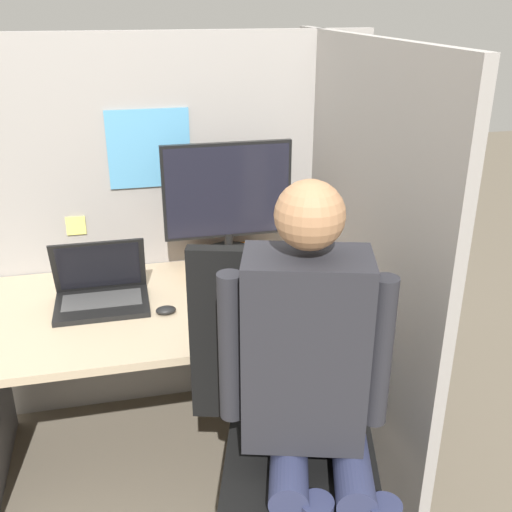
{
  "coord_description": "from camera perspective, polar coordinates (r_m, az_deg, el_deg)",
  "views": [
    {
      "loc": [
        -0.1,
        -1.67,
        1.78
      ],
      "look_at": [
        0.33,
        0.19,
        0.96
      ],
      "focal_mm": 42.0,
      "sensor_mm": 36.0,
      "label": 1
    }
  ],
  "objects": [
    {
      "name": "office_chair",
      "position": [
        1.94,
        2.48,
        -15.57
      ],
      "size": [
        0.57,
        0.62,
        1.1
      ],
      "color": "black",
      "rests_on": "ground"
    },
    {
      "name": "cubicle_panel_back",
      "position": [
        2.65,
        -9.95,
        2.1
      ],
      "size": [
        1.93,
        0.05,
        1.67
      ],
      "color": "gray",
      "rests_on": "ground"
    },
    {
      "name": "person",
      "position": [
        1.69,
        5.44,
        -12.23
      ],
      "size": [
        0.46,
        0.45,
        1.37
      ],
      "color": "#282D4C",
      "rests_on": "ground"
    },
    {
      "name": "paper_box",
      "position": [
        2.54,
        -2.58,
        -0.57
      ],
      "size": [
        0.29,
        0.21,
        0.09
      ],
      "color": "orange",
      "rests_on": "desk"
    },
    {
      "name": "stapler",
      "position": [
        2.48,
        5.22,
        -1.7
      ],
      "size": [
        0.04,
        0.15,
        0.06
      ],
      "color": "black",
      "rests_on": "desk"
    },
    {
      "name": "desk",
      "position": [
        2.41,
        -8.79,
        -8.16
      ],
      "size": [
        1.43,
        0.78,
        0.71
      ],
      "color": "tan",
      "rests_on": "ground"
    },
    {
      "name": "monitor",
      "position": [
        2.44,
        -2.72,
        5.71
      ],
      "size": [
        0.53,
        0.2,
        0.47
      ],
      "color": "black",
      "rests_on": "paper_box"
    },
    {
      "name": "coffee_mug",
      "position": [
        2.65,
        4.17,
        0.45
      ],
      "size": [
        0.09,
        0.09,
        0.09
      ],
      "color": "white",
      "rests_on": "desk"
    },
    {
      "name": "cubicle_panel_right",
      "position": [
        2.35,
        9.13,
        -0.74
      ],
      "size": [
        0.04,
        1.44,
        1.67
      ],
      "color": "gray",
      "rests_on": "ground"
    },
    {
      "name": "carrot_toy",
      "position": [
        2.12,
        -3.91,
        -6.45
      ],
      "size": [
        0.04,
        0.16,
        0.04
      ],
      "color": "orange",
      "rests_on": "desk"
    },
    {
      "name": "laptop",
      "position": [
        2.35,
        -14.52,
        -3.36
      ],
      "size": [
        0.35,
        0.25,
        0.25
      ],
      "color": "black",
      "rests_on": "desk"
    },
    {
      "name": "mouse",
      "position": [
        2.25,
        -8.58,
        -5.12
      ],
      "size": [
        0.08,
        0.05,
        0.03
      ],
      "color": "black",
      "rests_on": "desk"
    }
  ]
}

